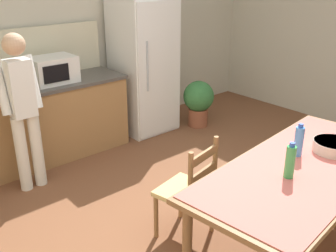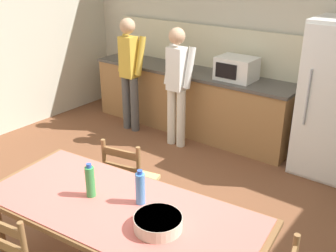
{
  "view_description": "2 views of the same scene",
  "coord_description": "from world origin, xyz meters",
  "px_view_note": "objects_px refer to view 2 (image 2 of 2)",
  "views": [
    {
      "loc": [
        -2.26,
        -2.0,
        2.18
      ],
      "look_at": [
        -0.37,
        0.19,
        0.99
      ],
      "focal_mm": 42.0,
      "sensor_mm": 36.0,
      "label": 1
    },
    {
      "loc": [
        1.95,
        -2.34,
        2.42
      ],
      "look_at": [
        0.01,
        0.21,
        1.04
      ],
      "focal_mm": 42.0,
      "sensor_mm": 36.0,
      "label": 2
    }
  ],
  "objects_px": {
    "refrigerator": "(336,101)",
    "chair_side_far_left": "(130,182)",
    "microwave": "(237,68)",
    "dining_table": "(120,215)",
    "bottle_off_centre": "(140,188)",
    "serving_bowl": "(158,222)",
    "bottle_near_centre": "(90,181)",
    "person_at_sink": "(130,69)",
    "person_at_counter": "(177,82)"
  },
  "relations": [
    {
      "from": "bottle_near_centre",
      "to": "person_at_counter",
      "type": "height_order",
      "value": "person_at_counter"
    },
    {
      "from": "dining_table",
      "to": "serving_bowl",
      "type": "relative_size",
      "value": 6.84
    },
    {
      "from": "bottle_off_centre",
      "to": "serving_bowl",
      "type": "height_order",
      "value": "bottle_off_centre"
    },
    {
      "from": "bottle_near_centre",
      "to": "bottle_off_centre",
      "type": "height_order",
      "value": "same"
    },
    {
      "from": "bottle_near_centre",
      "to": "refrigerator",
      "type": "bearing_deg",
      "value": 72.17
    },
    {
      "from": "chair_side_far_left",
      "to": "dining_table",
      "type": "bearing_deg",
      "value": 116.65
    },
    {
      "from": "refrigerator",
      "to": "person_at_sink",
      "type": "distance_m",
      "value": 2.79
    },
    {
      "from": "microwave",
      "to": "bottle_off_centre",
      "type": "distance_m",
      "value": 2.86
    },
    {
      "from": "microwave",
      "to": "person_at_counter",
      "type": "xyz_separation_m",
      "value": [
        -0.59,
        -0.52,
        -0.16
      ]
    },
    {
      "from": "serving_bowl",
      "to": "person_at_counter",
      "type": "height_order",
      "value": "person_at_counter"
    },
    {
      "from": "bottle_off_centre",
      "to": "person_at_sink",
      "type": "bearing_deg",
      "value": 133.77
    },
    {
      "from": "refrigerator",
      "to": "bottle_near_centre",
      "type": "distance_m",
      "value": 3.04
    },
    {
      "from": "refrigerator",
      "to": "chair_side_far_left",
      "type": "relative_size",
      "value": 2.0
    },
    {
      "from": "bottle_off_centre",
      "to": "bottle_near_centre",
      "type": "bearing_deg",
      "value": -156.72
    },
    {
      "from": "bottle_near_centre",
      "to": "person_at_sink",
      "type": "height_order",
      "value": "person_at_sink"
    },
    {
      "from": "chair_side_far_left",
      "to": "serving_bowl",
      "type": "bearing_deg",
      "value": 130.29
    },
    {
      "from": "refrigerator",
      "to": "serving_bowl",
      "type": "bearing_deg",
      "value": -95.84
    },
    {
      "from": "microwave",
      "to": "bottle_off_centre",
      "type": "height_order",
      "value": "microwave"
    },
    {
      "from": "dining_table",
      "to": "bottle_off_centre",
      "type": "relative_size",
      "value": 8.11
    },
    {
      "from": "chair_side_far_left",
      "to": "microwave",
      "type": "bearing_deg",
      "value": -99.75
    },
    {
      "from": "bottle_near_centre",
      "to": "chair_side_far_left",
      "type": "relative_size",
      "value": 0.3
    },
    {
      "from": "refrigerator",
      "to": "bottle_off_centre",
      "type": "distance_m",
      "value": 2.8
    },
    {
      "from": "bottle_near_centre",
      "to": "chair_side_far_left",
      "type": "xyz_separation_m",
      "value": [
        -0.29,
        0.72,
        -0.46
      ]
    },
    {
      "from": "dining_table",
      "to": "refrigerator",
      "type": "bearing_deg",
      "value": 76.85
    },
    {
      "from": "dining_table",
      "to": "bottle_near_centre",
      "type": "relative_size",
      "value": 8.11
    },
    {
      "from": "refrigerator",
      "to": "person_at_counter",
      "type": "distance_m",
      "value": 1.95
    },
    {
      "from": "microwave",
      "to": "bottle_near_centre",
      "type": "bearing_deg",
      "value": -82.79
    },
    {
      "from": "bottle_near_centre",
      "to": "bottle_off_centre",
      "type": "distance_m",
      "value": 0.39
    },
    {
      "from": "refrigerator",
      "to": "bottle_near_centre",
      "type": "relative_size",
      "value": 6.74
    },
    {
      "from": "bottle_off_centre",
      "to": "serving_bowl",
      "type": "bearing_deg",
      "value": -28.2
    },
    {
      "from": "refrigerator",
      "to": "bottle_off_centre",
      "type": "bearing_deg",
      "value": -101.88
    },
    {
      "from": "dining_table",
      "to": "serving_bowl",
      "type": "bearing_deg",
      "value": -4.16
    },
    {
      "from": "microwave",
      "to": "dining_table",
      "type": "relative_size",
      "value": 0.23
    },
    {
      "from": "serving_bowl",
      "to": "person_at_counter",
      "type": "distance_m",
      "value": 2.87
    },
    {
      "from": "dining_table",
      "to": "bottle_off_centre",
      "type": "bearing_deg",
      "value": 53.24
    },
    {
      "from": "chair_side_far_left",
      "to": "refrigerator",
      "type": "bearing_deg",
      "value": -131.1
    },
    {
      "from": "person_at_sink",
      "to": "person_at_counter",
      "type": "height_order",
      "value": "person_at_sink"
    },
    {
      "from": "bottle_off_centre",
      "to": "serving_bowl",
      "type": "xyz_separation_m",
      "value": [
        0.28,
        -0.15,
        -0.07
      ]
    },
    {
      "from": "dining_table",
      "to": "chair_side_far_left",
      "type": "distance_m",
      "value": 0.92
    },
    {
      "from": "bottle_near_centre",
      "to": "person_at_counter",
      "type": "distance_m",
      "value": 2.58
    },
    {
      "from": "serving_bowl",
      "to": "person_at_sink",
      "type": "height_order",
      "value": "person_at_sink"
    },
    {
      "from": "microwave",
      "to": "dining_table",
      "type": "bearing_deg",
      "value": -77.68
    },
    {
      "from": "person_at_sink",
      "to": "person_at_counter",
      "type": "bearing_deg",
      "value": -91.35
    },
    {
      "from": "dining_table",
      "to": "person_at_counter",
      "type": "height_order",
      "value": "person_at_counter"
    },
    {
      "from": "person_at_sink",
      "to": "bottle_off_centre",
      "type": "bearing_deg",
      "value": -136.23
    },
    {
      "from": "refrigerator",
      "to": "chair_side_far_left",
      "type": "distance_m",
      "value": 2.54
    },
    {
      "from": "refrigerator",
      "to": "person_at_counter",
      "type": "bearing_deg",
      "value": -165.16
    },
    {
      "from": "microwave",
      "to": "bottle_off_centre",
      "type": "xyz_separation_m",
      "value": [
        0.72,
        -2.76,
        -0.17
      ]
    },
    {
      "from": "person_at_counter",
      "to": "serving_bowl",
      "type": "bearing_deg",
      "value": -146.38
    },
    {
      "from": "dining_table",
      "to": "bottle_off_centre",
      "type": "distance_m",
      "value": 0.25
    }
  ]
}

